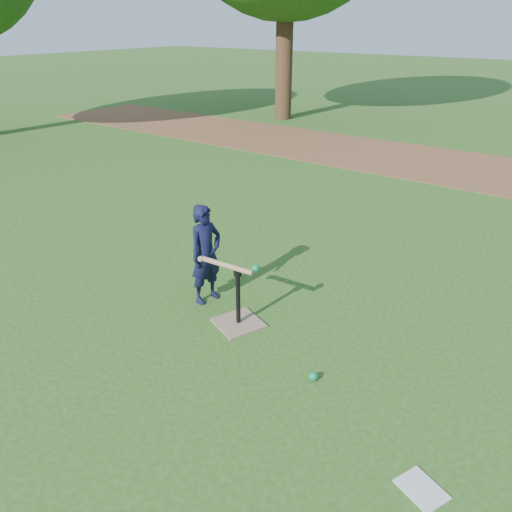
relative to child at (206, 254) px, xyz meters
The scene contains 7 objects.
ground 0.88m from the child, 31.52° to the right, with size 80.00×80.00×0.00m, color #285116.
dirt_strip 7.18m from the child, 85.31° to the left, with size 24.00×3.00×0.01m, color brown.
child is the anchor object (origin of this frame).
wiffle_ball_ground 1.78m from the child, 16.85° to the right, with size 0.08×0.08×0.08m, color #0C8647.
clipboard 3.01m from the child, 20.33° to the right, with size 0.30×0.23×0.01m, color silver.
batting_tee 0.75m from the child, 18.08° to the right, with size 0.56×0.56×0.61m.
swing_action 0.53m from the child, 21.70° to the right, with size 0.66×0.20×0.09m.
Camera 1 is at (2.67, -3.17, 2.81)m, focal length 35.00 mm.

